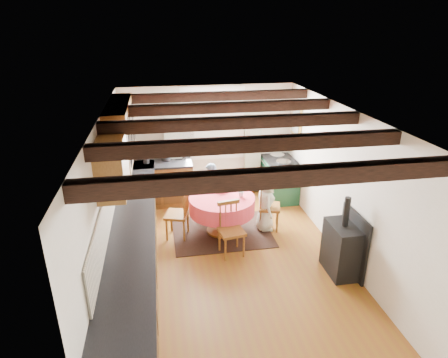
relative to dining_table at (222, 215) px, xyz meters
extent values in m
cube|color=brown|center=(0.00, -1.02, -0.35)|extent=(3.60, 5.50, 0.00)
cube|color=white|center=(0.00, -1.02, 2.05)|extent=(3.60, 5.50, 0.00)
cube|color=silver|center=(0.00, 1.73, 0.85)|extent=(3.60, 0.00, 2.40)
cube|color=silver|center=(0.00, -3.77, 0.85)|extent=(3.60, 0.00, 2.40)
cube|color=silver|center=(-1.80, -1.02, 0.85)|extent=(0.00, 5.50, 2.40)
cube|color=silver|center=(1.80, -1.02, 0.85)|extent=(0.00, 5.50, 2.40)
cube|color=black|center=(0.00, -3.02, 1.96)|extent=(3.60, 0.16, 0.16)
cube|color=black|center=(0.00, -2.02, 1.96)|extent=(3.60, 0.16, 0.16)
cube|color=black|center=(0.00, -1.02, 1.96)|extent=(3.60, 0.16, 0.16)
cube|color=black|center=(0.00, -0.02, 1.96)|extent=(3.60, 0.16, 0.16)
cube|color=black|center=(0.00, 0.98, 1.96)|extent=(3.60, 0.16, 0.16)
cube|color=beige|center=(-1.78, -0.72, 0.85)|extent=(0.02, 4.50, 0.55)
cube|color=beige|center=(-1.00, 1.71, 0.85)|extent=(1.40, 0.02, 0.55)
cube|color=brown|center=(-1.50, -1.02, 0.09)|extent=(0.60, 5.30, 0.88)
cube|color=brown|center=(-1.05, 1.43, 0.09)|extent=(1.30, 0.60, 0.88)
cube|color=black|center=(-1.48, -1.02, 0.55)|extent=(0.64, 5.30, 0.04)
cube|color=black|center=(-1.05, 1.41, 0.55)|extent=(1.30, 0.64, 0.04)
cube|color=brown|center=(-1.63, 0.18, 1.60)|extent=(0.34, 1.80, 0.90)
cube|color=brown|center=(-1.63, -1.32, 1.55)|extent=(0.34, 0.90, 0.70)
cube|color=white|center=(0.10, 1.71, 1.25)|extent=(1.34, 0.03, 1.54)
cube|color=white|center=(0.10, 1.72, 1.25)|extent=(1.20, 0.01, 1.40)
cube|color=gray|center=(-0.75, 1.63, 0.75)|extent=(0.35, 0.10, 2.10)
cube|color=gray|center=(0.95, 1.63, 0.75)|extent=(0.35, 0.10, 2.10)
cylinder|color=black|center=(0.10, 1.63, 1.85)|extent=(2.00, 0.03, 0.03)
cube|color=gold|center=(1.77, 1.28, 1.35)|extent=(0.04, 0.50, 0.60)
cylinder|color=silver|center=(1.05, 1.70, 1.35)|extent=(0.30, 0.02, 0.30)
cube|color=black|center=(0.00, 0.00, -0.35)|extent=(1.76, 1.37, 0.01)
imported|color=#4A6074|center=(-0.10, 0.68, 0.20)|extent=(0.43, 0.31, 1.11)
imported|color=beige|center=(0.80, 0.00, 0.18)|extent=(0.37, 0.54, 1.06)
imported|color=silver|center=(0.04, 0.27, 0.38)|extent=(0.34, 0.34, 0.06)
imported|color=silver|center=(-0.03, 0.28, 0.38)|extent=(0.22, 0.22, 0.05)
imported|color=silver|center=(0.34, -0.03, 0.40)|extent=(0.15, 0.15, 0.10)
cylinder|color=#262628|center=(-1.32, 1.43, 0.67)|extent=(0.13, 0.13, 0.22)
cylinder|color=#262628|center=(-0.91, 1.51, 0.66)|extent=(0.18, 0.18, 0.20)
camera|label=1|loc=(-1.01, -6.05, 3.25)|focal=30.72mm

